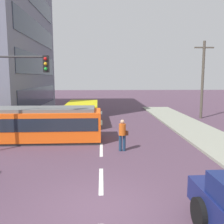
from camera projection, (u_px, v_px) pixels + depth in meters
ground_plane at (101, 133)px, 17.19m from camera, size 120.00×120.00×0.00m
lane_stripe_1 at (101, 180)px, 9.28m from camera, size 0.16×2.40×0.01m
lane_stripe_2 at (101, 150)px, 13.24m from camera, size 0.16×2.40×0.01m
lane_stripe_3 at (101, 123)px, 21.21m from camera, size 0.16×2.40×0.01m
lane_stripe_4 at (101, 113)px, 27.15m from camera, size 0.16×2.40×0.01m
streetcar_tram at (39, 124)px, 14.97m from camera, size 7.51×2.64×2.05m
city_bus at (82, 112)px, 20.58m from camera, size 2.62×5.79×1.76m
pedestrian_crossing at (122, 133)px, 12.91m from camera, size 0.50×0.36×1.67m
traffic_light_mast at (13, 83)px, 12.46m from camera, size 3.11×0.33×5.07m
utility_pole_mid at (203, 78)px, 22.95m from camera, size 1.80×0.24×7.16m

